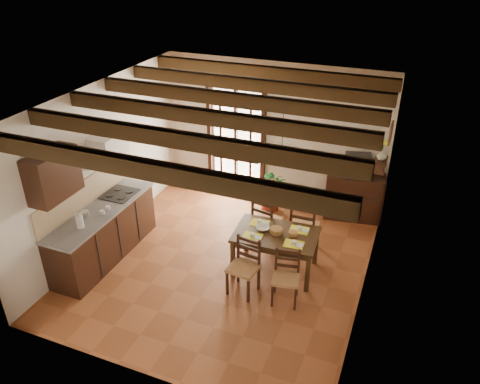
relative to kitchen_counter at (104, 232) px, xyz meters
The scene contains 25 objects.
ground_plane 2.10m from the kitchen_counter, 17.06° to the left, with size 5.00×5.00×0.00m, color brown.
room_shell 2.45m from the kitchen_counter, 17.06° to the left, with size 4.52×5.02×2.81m.
ceiling_beams 3.02m from the kitchen_counter, 17.06° to the left, with size 4.50×4.34×0.20m.
french_door 3.33m from the kitchen_counter, 69.23° to the left, with size 1.26×0.11×2.32m.
kitchen_counter is the anchor object (origin of this frame).
upper_cabinet 1.55m from the kitchen_counter, 99.72° to the right, with size 0.35×0.80×0.70m, color black.
range_hood 1.38m from the kitchen_counter, 99.79° to the left, with size 0.38×0.60×0.54m.
counter_items 0.49m from the kitchen_counter, 89.91° to the left, with size 0.50×1.43×0.25m.
dining_table 2.88m from the kitchen_counter, 14.05° to the left, with size 1.36×0.92×0.71m.
chair_near_left 2.51m from the kitchen_counter, ahead, with size 0.47×0.45×0.91m.
chair_near_right 3.16m from the kitchen_counter, ahead, with size 0.45×0.44×0.85m.
chair_far_left 2.77m from the kitchen_counter, 29.09° to the left, with size 0.51×0.50×0.95m.
chair_far_right 3.37m from the kitchen_counter, 24.27° to the left, with size 0.46×0.44×0.97m.
table_setting 2.88m from the kitchen_counter, 14.05° to the left, with size 0.95×0.64×0.09m.
table_bowl 2.67m from the kitchen_counter, 15.95° to the left, with size 0.22×0.22×0.05m, color white.
sideboard 4.63m from the kitchen_counter, 37.59° to the left, with size 1.07×0.48×0.91m, color black.
crt_tv 4.67m from the kitchen_counter, 37.53° to the left, with size 0.54×0.52×0.40m.
fuse_box 4.80m from the kitchen_counter, 41.72° to the left, with size 0.25×0.03×0.32m, color white.
plant_pot 3.29m from the kitchen_counter, 50.00° to the left, with size 0.35×0.35×0.22m, color maroon.
potted_plant 3.27m from the kitchen_counter, 50.00° to the left, with size 1.64×1.40×1.82m, color #144C19.
wall_shelf 4.76m from the kitchen_counter, 28.25° to the left, with size 0.20×0.42×0.20m.
shelf_vase 4.80m from the kitchen_counter, 28.25° to the left, with size 0.15×0.15×0.15m, color #B2BFB2.
shelf_flowers 4.85m from the kitchen_counter, 28.25° to the left, with size 0.14×0.14×0.36m.
framed_picture 4.98m from the kitchen_counter, 27.77° to the left, with size 0.03×0.32×0.32m.
pendant_lamp 3.31m from the kitchen_counter, 15.96° to the left, with size 0.36×0.36×0.84m.
Camera 1 is at (2.57, -5.80, 4.83)m, focal length 35.00 mm.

